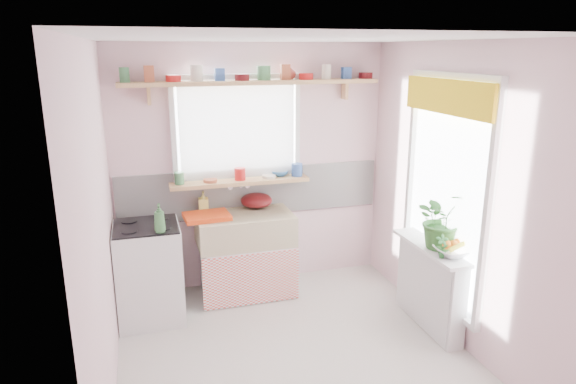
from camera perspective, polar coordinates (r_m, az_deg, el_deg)
name	(u,v)px	position (r m, az deg, el deg)	size (l,w,h in m)	color
room	(339,168)	(4.78, 5.65, 2.72)	(3.20, 3.20, 3.20)	beige
sink_unit	(246,254)	(5.24, -4.74, -6.87)	(0.95, 0.65, 1.11)	white
cooker	(149,272)	(4.92, -15.16, -8.59)	(0.58, 0.58, 0.93)	white
radiator_ledge	(430,285)	(4.83, 15.48, -9.92)	(0.22, 0.95, 0.78)	white
windowsill	(240,182)	(5.19, -5.34, 1.14)	(1.40, 0.22, 0.04)	tan
pine_shelf	(253,83)	(5.06, -3.89, 12.04)	(2.52, 0.24, 0.04)	tan
shelf_crockery	(249,75)	(5.05, -4.40, 12.87)	(2.47, 0.11, 0.12)	#3F7F4C
sill_crockery	(240,174)	(5.17, -5.36, 1.96)	(1.35, 0.11, 0.12)	#3F7F4C
dish_tray	(207,216)	(5.02, -9.02, -2.68)	(0.43, 0.32, 0.04)	#F14515
colander	(257,200)	(5.30, -3.52, -0.94)	(0.33, 0.33, 0.15)	#520E10
jade_plant	(442,219)	(4.57, 16.75, -2.92)	(0.46, 0.40, 0.51)	#2F6729
fruit_bowl	(453,252)	(4.49, 17.85, -6.31)	(0.29, 0.29, 0.07)	white
herb_pot	(442,247)	(4.39, 16.73, -5.83)	(0.10, 0.07, 0.20)	#2A6A2F
soap_bottle_sink	(203,202)	(5.21, -9.38, -1.09)	(0.09, 0.10, 0.21)	#DDD562
sill_cup	(180,178)	(5.16, -11.92, 1.56)	(0.13, 0.13, 0.10)	beige
sill_bowl	(280,173)	(5.33, -0.93, 2.12)	(0.18, 0.18, 0.06)	#3268A3
shelf_vase	(289,72)	(5.21, 0.10, 13.20)	(0.14, 0.14, 0.15)	#98382E
cooker_bottle	(159,218)	(4.51, -14.09, -2.84)	(0.10, 0.10, 0.25)	#3E7C43
fruit	(454,244)	(4.48, 17.93, -5.56)	(0.20, 0.14, 0.10)	orange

